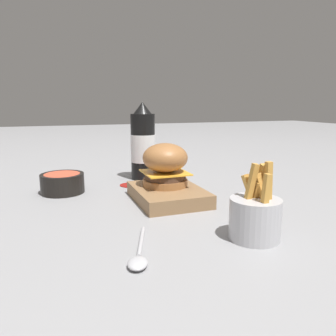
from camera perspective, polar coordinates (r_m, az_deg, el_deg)
ground_plane at (r=0.76m, az=-4.76°, el=-7.06°), size 6.00×6.00×0.00m
serving_board at (r=0.81m, az=0.00°, el=-4.61°), size 0.21×0.16×0.03m
burger at (r=0.81m, az=-0.50°, el=0.63°), size 0.11×0.11×0.11m
ketchup_bottle at (r=1.03m, az=-4.38°, el=4.06°), size 0.08×0.08×0.24m
fries_basket at (r=0.60m, az=14.95°, el=-8.18°), size 0.09×0.09×0.14m
side_bowl at (r=0.92m, az=-17.89°, el=-2.45°), size 0.11×0.11×0.05m
spoon at (r=0.52m, az=-5.13°, el=-15.13°), size 0.15×0.07×0.01m
ketchup_puddle at (r=0.97m, az=-6.64°, el=-2.91°), size 0.06×0.06×0.00m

